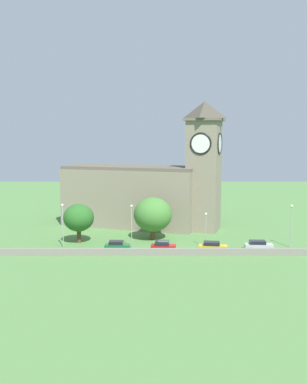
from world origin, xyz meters
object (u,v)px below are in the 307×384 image
object	(u,v)px
car_green	(117,245)
tree_riverside_west	(153,215)
car_yellow	(212,246)
streetlamp_west_mid	(131,220)
tree_churchyard	(78,218)
streetlamp_east_mid	(291,219)
car_red	(163,246)
streetlamp_central	(205,224)
church	(145,190)
streetlamp_west_end	(62,219)
car_silver	(258,245)

from	to	relation	value
car_green	tree_riverside_west	xyz separation A→B (m)	(6.10, 7.99, 3.92)
car_yellow	tree_riverside_west	distance (m)	13.93
car_yellow	streetlamp_west_mid	xyz separation A→B (m)	(-13.77, 2.41, 4.16)
streetlamp_west_mid	tree_churchyard	xyz separation A→B (m)	(-9.83, 3.82, -0.43)
streetlamp_east_mid	car_red	bearing A→B (deg)	-172.24
streetlamp_east_mid	tree_riverside_west	bearing A→B (deg)	166.02
streetlamp_east_mid	tree_riverside_west	size ratio (longest dim) A/B	0.94
streetlamp_central	tree_riverside_west	xyz separation A→B (m)	(-9.20, 6.23, 0.55)
church	car_yellow	world-z (taller)	church
streetlamp_west_mid	car_red	bearing A→B (deg)	-26.13
church	car_green	xyz separation A→B (m)	(-4.48, -20.52, -7.06)
car_green	car_yellow	size ratio (longest dim) A/B	0.86
tree_riverside_west	car_red	bearing A→B (deg)	-79.01
streetlamp_east_mid	car_yellow	bearing A→B (deg)	-168.75
church	streetlamp_west_end	size ratio (longest dim) A/B	4.54
car_green	streetlamp_west_end	bearing A→B (deg)	169.54
car_yellow	car_silver	bearing A→B (deg)	7.06
car_red	tree_churchyard	bearing A→B (deg)	156.96
car_yellow	streetlamp_west_end	size ratio (longest dim) A/B	0.64
car_green	car_yellow	world-z (taller)	car_yellow
streetlamp_west_mid	streetlamp_central	bearing A→B (deg)	0.65
car_green	streetlamp_east_mid	bearing A→B (deg)	3.77
streetlamp_west_end	streetlamp_west_mid	xyz separation A→B (m)	(11.95, -0.15, -0.07)
car_silver	car_green	bearing A→B (deg)	-179.55
church	car_red	world-z (taller)	church
car_red	car_silver	xyz separation A→B (m)	(16.31, 1.25, -0.11)
car_red	car_yellow	size ratio (longest dim) A/B	0.88
car_silver	streetlamp_central	distance (m)	9.61
tree_churchyard	car_red	bearing A→B (deg)	-23.04
streetlamp_west_mid	streetlamp_east_mid	world-z (taller)	streetlamp_west_mid
car_red	tree_riverside_west	world-z (taller)	tree_riverside_west
streetlamp_west_mid	streetlamp_central	distance (m)	12.91
car_green	car_silver	bearing A→B (deg)	0.45
car_red	car_silver	size ratio (longest dim) A/B	0.90
car_green	streetlamp_west_end	distance (m)	10.58
tree_riverside_west	streetlamp_west_end	bearing A→B (deg)	-158.27
tree_riverside_west	streetlamp_east_mid	bearing A→B (deg)	-13.98
tree_riverside_west	streetlamp_west_mid	bearing A→B (deg)	-119.97
streetlamp_west_end	tree_riverside_west	world-z (taller)	tree_riverside_west
car_red	car_green	bearing A→B (deg)	172.35
car_green	tree_churchyard	xyz separation A→B (m)	(-7.40, 5.43, 3.76)
car_red	streetlamp_east_mid	bearing A→B (deg)	7.76
car_green	car_silver	xyz separation A→B (m)	(24.17, 0.19, 0.00)
church	streetlamp_central	xyz separation A→B (m)	(10.82, -18.76, -3.69)
church	streetlamp_west_mid	xyz separation A→B (m)	(-2.06, -18.91, -2.86)
church	tree_churchyard	size ratio (longest dim) A/B	4.93
streetlamp_west_mid	car_green	bearing A→B (deg)	-146.40
streetlamp_west_end	tree_churchyard	xyz separation A→B (m)	(2.12, 3.68, -0.50)
church	car_yellow	distance (m)	25.32
car_red	car_yellow	distance (m)	8.34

